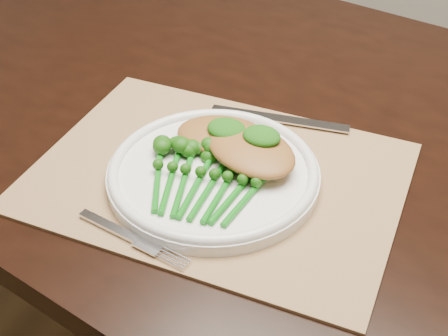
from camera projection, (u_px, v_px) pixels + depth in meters
The scene contains 10 objects.
dining_table at pixel (281, 285), 1.18m from camera, with size 1.69×1.07×0.75m.
placemat at pixel (218, 176), 0.85m from camera, with size 0.49×0.36×0.00m, color #9C774F.
dinner_plate at pixel (213, 172), 0.83m from camera, with size 0.28×0.28×0.03m.
knife at pixel (266, 117), 0.95m from camera, with size 0.21×0.06×0.01m.
fork at pixel (140, 241), 0.74m from camera, with size 0.16×0.03×0.01m.
chicken_fillet_left at pixel (223, 135), 0.87m from camera, with size 0.13×0.09×0.03m, color #9B642D.
chicken_fillet_right at pixel (251, 149), 0.83m from camera, with size 0.14×0.10×0.03m, color #9B642D.
pesto_dollop_left at pixel (227, 129), 0.85m from camera, with size 0.06×0.05×0.02m, color #10460A.
pesto_dollop_right at pixel (262, 136), 0.83m from camera, with size 0.05×0.04×0.02m, color #10460A.
broccolini_bundle at pixel (202, 187), 0.79m from camera, with size 0.18×0.19×0.04m.
Camera 1 is at (0.41, -0.72, 1.29)m, focal length 50.00 mm.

